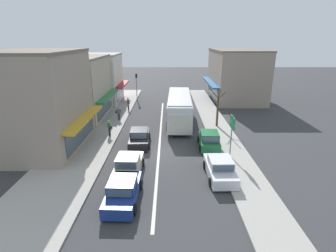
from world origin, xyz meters
TOP-DOWN VIEW (x-y plane):
  - ground_plane at (0.00, 0.00)m, footprint 140.00×140.00m
  - lane_centre_line at (0.00, 4.00)m, footprint 0.20×28.00m
  - sidewalk_left at (-6.80, 6.00)m, footprint 5.20×44.00m
  - kerb_right at (6.20, 6.00)m, footprint 2.80×44.00m
  - shopfront_corner_near at (-10.18, 1.17)m, footprint 7.57×9.12m
  - shopfront_mid_block at (-10.18, 10.60)m, footprint 7.53×9.14m
  - shopfront_far_end at (-10.18, 19.08)m, footprint 8.26×7.28m
  - building_right_far at (11.48, 20.98)m, footprint 8.13×12.24m
  - city_bus at (2.09, 8.49)m, footprint 3.01×10.94m
  - sedan_behind_bus_near at (-1.84, 1.84)m, footprint 2.01×4.26m
  - sedan_behind_bus_mid at (-1.90, -7.11)m, footprint 1.98×4.24m
  - sedan_queue_far_back at (-2.05, -3.84)m, footprint 1.99×4.25m
  - parked_sedan_kerb_front at (4.43, -4.23)m, footprint 1.96×4.23m
  - parked_hatchback_kerb_second at (4.44, 1.03)m, footprint 1.92×3.75m
  - traffic_light_downstreet at (-4.12, 20.06)m, footprint 0.33×0.24m
  - directional_road_sign at (5.88, -1.01)m, footprint 0.10×1.40m
  - street_tree_right at (6.17, 6.83)m, footprint 1.75×1.95m
  - pedestrian_with_handbag_near at (-4.58, 13.72)m, footprint 0.43×0.64m
  - pedestrian_browsing_midblock at (-5.02, 8.95)m, footprint 0.66×0.31m
  - pedestrian_far_walker at (-4.98, 3.65)m, footprint 0.53×0.58m

SIDE VIEW (x-z plane):
  - ground_plane at x=0.00m, z-range 0.00..0.00m
  - lane_centre_line at x=0.00m, z-range 0.00..0.01m
  - kerb_right at x=6.20m, z-range 0.00..0.12m
  - sidewalk_left at x=-6.80m, z-range 0.00..0.14m
  - sedan_behind_bus_near at x=-1.84m, z-range -0.07..1.40m
  - sedan_behind_bus_mid at x=-1.90m, z-range -0.07..1.40m
  - sedan_queue_far_back at x=-2.05m, z-range -0.07..1.40m
  - parked_sedan_kerb_front at x=4.43m, z-range -0.07..1.40m
  - parked_hatchback_kerb_second at x=4.44m, z-range -0.06..1.48m
  - pedestrian_with_handbag_near at x=-4.58m, z-range 0.25..1.88m
  - pedestrian_browsing_midblock at x=-5.02m, z-range 0.25..1.88m
  - pedestrian_far_walker at x=-4.98m, z-range 0.25..1.88m
  - city_bus at x=2.09m, z-range 0.27..3.49m
  - street_tree_right at x=6.17m, z-range -0.14..4.24m
  - directional_road_sign at x=5.88m, z-range 0.90..4.50m
  - traffic_light_downstreet at x=-4.12m, z-range 0.75..4.95m
  - shopfront_far_end at x=-10.18m, z-range 0.00..7.18m
  - shopfront_mid_block at x=-10.18m, z-range -0.01..7.34m
  - building_right_far at x=11.48m, z-range -0.01..7.72m
  - shopfront_corner_near at x=-10.18m, z-range -0.01..8.43m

